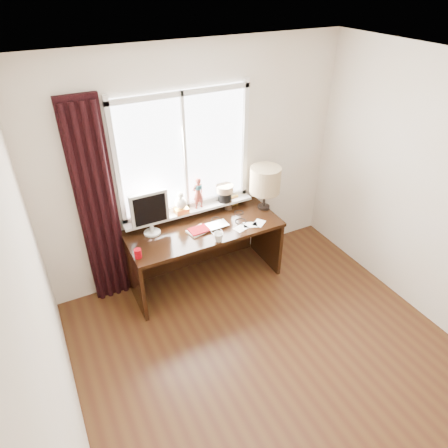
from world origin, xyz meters
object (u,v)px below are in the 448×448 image
mug (218,237)px  red_cup (138,253)px  table_lamp (265,180)px  laptop (212,227)px  desk (201,241)px  monitor (150,211)px

mug → red_cup: 0.83m
table_lamp → laptop: bearing=-171.9°
red_cup → desk: 0.90m
table_lamp → mug: bearing=-155.3°
mug → monitor: bearing=141.4°
red_cup → monitor: (0.26, 0.34, 0.23)m
mug → desk: (-0.03, 0.40, -0.30)m
red_cup → table_lamp: 1.65m
mug → desk: 0.50m
monitor → table_lamp: table_lamp is taller
monitor → table_lamp: bearing=-4.2°
mug → monitor: 0.76m
laptop → mug: bearing=-101.0°
monitor → desk: bearing=-5.9°
mug → monitor: monitor is taller
desk → monitor: monitor is taller
red_cup → table_lamp: table_lamp is taller
red_cup → desk: size_ratio=0.06×
mug → desk: size_ratio=0.06×
laptop → table_lamp: bearing=7.8°
desk → mug: bearing=-86.1°
desk → monitor: size_ratio=3.47×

